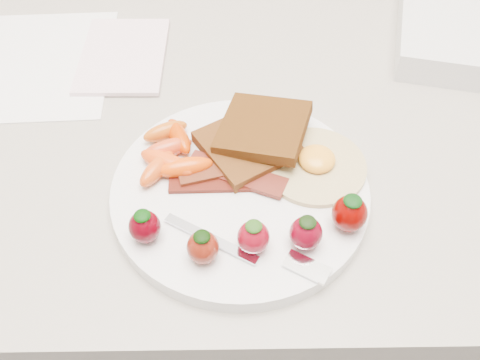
{
  "coord_description": "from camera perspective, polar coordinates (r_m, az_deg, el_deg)",
  "views": [
    {
      "loc": [
        -0.03,
        1.21,
        1.35
      ],
      "look_at": [
        -0.02,
        1.57,
        0.93
      ],
      "focal_mm": 40.0,
      "sensor_mm": 36.0,
      "label": 1
    }
  ],
  "objects": [
    {
      "name": "paper_sheet",
      "position": [
        0.78,
        -20.07,
        11.65
      ],
      "size": [
        0.18,
        0.24,
        0.0
      ],
      "primitive_type": "cube",
      "rotation": [
        0.0,
        0.0,
        0.04
      ],
      "color": "white",
      "rests_on": "counter"
    },
    {
      "name": "toast_upper",
      "position": [
        0.59,
        2.49,
        5.57
      ],
      "size": [
        0.11,
        0.11,
        0.02
      ],
      "primitive_type": "cube",
      "rotation": [
        0.0,
        -0.1,
        -0.3
      ],
      "color": "black",
      "rests_on": "toast_lower"
    },
    {
      "name": "plate",
      "position": [
        0.56,
        0.0,
        -1.24
      ],
      "size": [
        0.27,
        0.27,
        0.02
      ],
      "primitive_type": "cylinder",
      "color": "white",
      "rests_on": "counter"
    },
    {
      "name": "counter",
      "position": [
        1.02,
        1.3,
        -11.67
      ],
      "size": [
        2.0,
        0.6,
        0.9
      ],
      "primitive_type": "cube",
      "color": "gray",
      "rests_on": "ground"
    },
    {
      "name": "strawberries",
      "position": [
        0.5,
        2.18,
        -5.29
      ],
      "size": [
        0.23,
        0.07,
        0.04
      ],
      "color": "#480009",
      "rests_on": "plate"
    },
    {
      "name": "fried_egg",
      "position": [
        0.58,
        8.03,
        1.73
      ],
      "size": [
        0.14,
        0.14,
        0.02
      ],
      "color": "beige",
      "rests_on": "plate"
    },
    {
      "name": "notepad",
      "position": [
        0.76,
        -12.34,
        12.9
      ],
      "size": [
        0.11,
        0.16,
        0.01
      ],
      "primitive_type": "cube",
      "rotation": [
        0.0,
        0.0,
        -0.01
      ],
      "color": "white",
      "rests_on": "paper_sheet"
    },
    {
      "name": "baby_carrots",
      "position": [
        0.58,
        -7.43,
        2.84
      ],
      "size": [
        0.08,
        0.11,
        0.02
      ],
      "color": "red",
      "rests_on": "plate"
    },
    {
      "name": "fork",
      "position": [
        0.51,
        1.47,
        -7.6
      ],
      "size": [
        0.16,
        0.08,
        0.0
      ],
      "color": "silver",
      "rests_on": "plate"
    },
    {
      "name": "bacon_strips",
      "position": [
        0.56,
        -1.22,
        0.67
      ],
      "size": [
        0.13,
        0.07,
        0.01
      ],
      "color": "black",
      "rests_on": "plate"
    },
    {
      "name": "toast_lower",
      "position": [
        0.59,
        0.84,
        3.71
      ],
      "size": [
        0.13,
        0.13,
        0.01
      ],
      "primitive_type": "cube",
      "rotation": [
        0.0,
        0.0,
        0.56
      ],
      "color": "#351704",
      "rests_on": "plate"
    }
  ]
}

